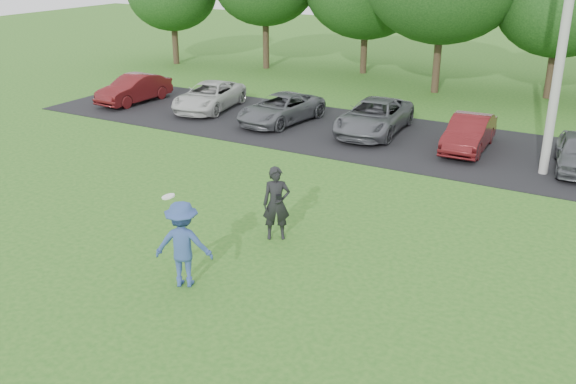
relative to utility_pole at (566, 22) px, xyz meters
name	(u,v)px	position (x,y,z in m)	size (l,w,h in m)	color
ground	(203,306)	(-4.64, -11.75, -4.70)	(100.00, 100.00, 0.00)	#29631C
parking_lot	(415,142)	(-4.64, 1.25, -4.69)	(32.00, 6.50, 0.03)	black
utility_pole	(566,22)	(0.00, 0.00, 0.00)	(0.28, 0.28, 9.40)	#AAA9A5
frisbee_player	(183,244)	(-5.52, -11.19, -3.75)	(1.42, 1.16, 2.17)	#324B8D
camera_bystander	(276,203)	(-4.98, -8.23, -3.77)	(0.81, 0.74, 1.85)	black
parked_cars	(399,124)	(-5.31, 1.27, -4.07)	(28.09, 4.97, 1.26)	#591315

